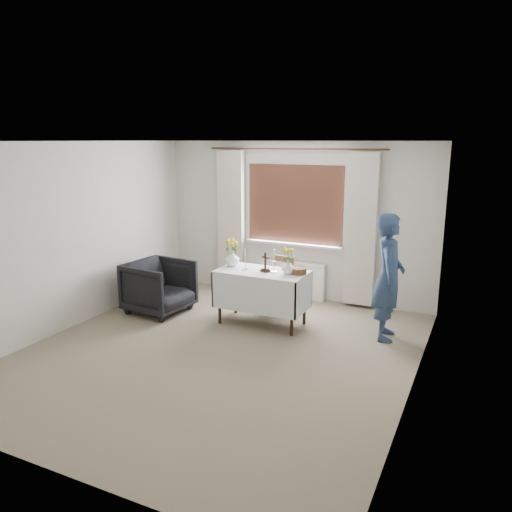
{
  "coord_description": "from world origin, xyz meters",
  "views": [
    {
      "loc": [
        2.82,
        -4.89,
        2.52
      ],
      "look_at": [
        0.07,
        0.91,
        1.02
      ],
      "focal_mm": 35.0,
      "sensor_mm": 36.0,
      "label": 1
    }
  ],
  "objects_px": {
    "wooden_chair": "(278,284)",
    "wooden_cross": "(265,262)",
    "flower_vase_right": "(288,267)",
    "altar_table": "(262,298)",
    "person": "(389,277)",
    "flower_vase_left": "(232,258)",
    "armchair": "(159,287)"
  },
  "relations": [
    {
      "from": "wooden_chair",
      "to": "wooden_cross",
      "type": "xyz_separation_m",
      "value": [
        0.07,
        -0.6,
        0.48
      ]
    },
    {
      "from": "wooden_cross",
      "to": "flower_vase_right",
      "type": "xyz_separation_m",
      "value": [
        0.33,
        0.02,
        -0.04
      ]
    },
    {
      "from": "altar_table",
      "to": "person",
      "type": "distance_m",
      "value": 1.73
    },
    {
      "from": "wooden_cross",
      "to": "flower_vase_left",
      "type": "relative_size",
      "value": 1.27
    },
    {
      "from": "flower_vase_left",
      "to": "person",
      "type": "bearing_deg",
      "value": 3.73
    },
    {
      "from": "altar_table",
      "to": "person",
      "type": "relative_size",
      "value": 0.76
    },
    {
      "from": "altar_table",
      "to": "wooden_cross",
      "type": "height_order",
      "value": "wooden_cross"
    },
    {
      "from": "altar_table",
      "to": "wooden_cross",
      "type": "relative_size",
      "value": 4.62
    },
    {
      "from": "person",
      "to": "flower_vase_left",
      "type": "relative_size",
      "value": 7.72
    },
    {
      "from": "altar_table",
      "to": "person",
      "type": "xyz_separation_m",
      "value": [
        1.66,
        0.23,
        0.44
      ]
    },
    {
      "from": "wooden_chair",
      "to": "flower_vase_left",
      "type": "xyz_separation_m",
      "value": [
        -0.49,
        -0.5,
        0.45
      ]
    },
    {
      "from": "wooden_chair",
      "to": "flower_vase_left",
      "type": "relative_size",
      "value": 3.9
    },
    {
      "from": "armchair",
      "to": "flower_vase_right",
      "type": "distance_m",
      "value": 2.03
    },
    {
      "from": "wooden_chair",
      "to": "armchair",
      "type": "distance_m",
      "value": 1.76
    },
    {
      "from": "armchair",
      "to": "person",
      "type": "height_order",
      "value": "person"
    },
    {
      "from": "person",
      "to": "wooden_cross",
      "type": "height_order",
      "value": "person"
    },
    {
      "from": "altar_table",
      "to": "flower_vase_right",
      "type": "bearing_deg",
      "value": 2.1
    },
    {
      "from": "wooden_chair",
      "to": "person",
      "type": "bearing_deg",
      "value": -1.21
    },
    {
      "from": "wooden_cross",
      "to": "flower_vase_right",
      "type": "height_order",
      "value": "wooden_cross"
    },
    {
      "from": "armchair",
      "to": "altar_table",
      "type": "bearing_deg",
      "value": -77.36
    },
    {
      "from": "flower_vase_left",
      "to": "flower_vase_right",
      "type": "xyz_separation_m",
      "value": [
        0.89,
        -0.08,
        -0.01
      ]
    },
    {
      "from": "wooden_chair",
      "to": "flower_vase_right",
      "type": "relative_size",
      "value": 4.46
    },
    {
      "from": "altar_table",
      "to": "flower_vase_left",
      "type": "relative_size",
      "value": 5.86
    },
    {
      "from": "wooden_cross",
      "to": "flower_vase_right",
      "type": "distance_m",
      "value": 0.33
    },
    {
      "from": "flower_vase_left",
      "to": "armchair",
      "type": "bearing_deg",
      "value": -164.57
    },
    {
      "from": "altar_table",
      "to": "flower_vase_left",
      "type": "xyz_separation_m",
      "value": [
        -0.51,
        0.09,
        0.49
      ]
    },
    {
      "from": "wooden_chair",
      "to": "person",
      "type": "relative_size",
      "value": 0.51
    },
    {
      "from": "wooden_cross",
      "to": "flower_vase_left",
      "type": "bearing_deg",
      "value": -166.48
    },
    {
      "from": "wooden_chair",
      "to": "wooden_cross",
      "type": "relative_size",
      "value": 3.08
    },
    {
      "from": "person",
      "to": "flower_vase_left",
      "type": "bearing_deg",
      "value": 83.91
    },
    {
      "from": "flower_vase_right",
      "to": "altar_table",
      "type": "bearing_deg",
      "value": -177.9
    },
    {
      "from": "wooden_cross",
      "to": "flower_vase_left",
      "type": "height_order",
      "value": "wooden_cross"
    }
  ]
}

